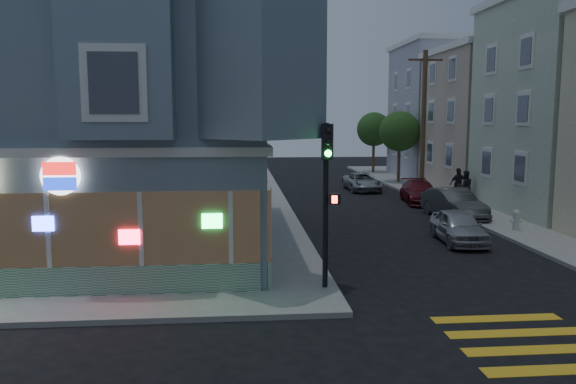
{
  "coord_description": "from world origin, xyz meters",
  "views": [
    {
      "loc": [
        0.24,
        -11.12,
        4.88
      ],
      "look_at": [
        1.78,
        6.5,
        2.57
      ],
      "focal_mm": 35.0,
      "sensor_mm": 36.0,
      "label": 1
    }
  ],
  "objects": [
    {
      "name": "row_house_c",
      "position": [
        19.5,
        25.0,
        4.65
      ],
      "size": [
        12.0,
        8.6,
        9.0
      ],
      "primitive_type": "cube",
      "color": "tan",
      "rests_on": "sidewalk_ne"
    },
    {
      "name": "ground",
      "position": [
        0.0,
        0.0,
        0.0
      ],
      "size": [
        120.0,
        120.0,
        0.0
      ],
      "primitive_type": "plane",
      "color": "black",
      "rests_on": "ground"
    },
    {
      "name": "street_tree_far",
      "position": [
        12.2,
        38.0,
        3.94
      ],
      "size": [
        3.0,
        3.0,
        5.3
      ],
      "color": "#4C3826",
      "rests_on": "sidewalk_ne"
    },
    {
      "name": "parked_car_a",
      "position": [
        8.85,
        9.99,
        0.65
      ],
      "size": [
        1.82,
        3.93,
        1.3
      ],
      "primitive_type": "imported",
      "rotation": [
        0.0,
        0.0,
        -0.07
      ],
      "color": "#A7A9AF",
      "rests_on": "ground"
    },
    {
      "name": "row_house_d",
      "position": [
        19.5,
        34.0,
        5.4
      ],
      "size": [
        12.0,
        8.6,
        10.5
      ],
      "primitive_type": "cube",
      "color": "#9995A4",
      "rests_on": "sidewalk_ne"
    },
    {
      "name": "traffic_signal",
      "position": [
        2.65,
        4.03,
        3.27
      ],
      "size": [
        0.58,
        0.52,
        4.62
      ],
      "rotation": [
        0.0,
        0.0,
        -0.29
      ],
      "color": "black",
      "rests_on": "sidewalk_nw"
    },
    {
      "name": "parked_car_d",
      "position": [
        8.6,
        26.27,
        0.6
      ],
      "size": [
        2.13,
        4.4,
        1.21
      ],
      "primitive_type": "imported",
      "rotation": [
        0.0,
        0.0,
        0.03
      ],
      "color": "#999FA3",
      "rests_on": "ground"
    },
    {
      "name": "parked_car_c",
      "position": [
        10.7,
        20.39,
        0.64
      ],
      "size": [
        2.31,
        4.62,
        1.29
      ],
      "primitive_type": "imported",
      "rotation": [
        0.0,
        0.0,
        -0.12
      ],
      "color": "maroon",
      "rests_on": "ground"
    },
    {
      "name": "sidewalk_nw",
      "position": [
        -13.5,
        23.0,
        0.07
      ],
      "size": [
        33.0,
        42.0,
        0.15
      ],
      "primitive_type": "cube",
      "color": "gray",
      "rests_on": "ground"
    },
    {
      "name": "utility_pole",
      "position": [
        12.0,
        24.0,
        4.8
      ],
      "size": [
        2.2,
        0.3,
        9.0
      ],
      "color": "#4C3826",
      "rests_on": "sidewalk_ne"
    },
    {
      "name": "pedestrian_b",
      "position": [
        13.0,
        20.38,
        1.09
      ],
      "size": [
        1.15,
        0.59,
        1.88
      ],
      "primitive_type": "imported",
      "rotation": [
        0.0,
        0.0,
        3.26
      ],
      "color": "#23222A",
      "rests_on": "sidewalk_ne"
    },
    {
      "name": "parked_car_b",
      "position": [
        10.7,
        15.19,
        0.74
      ],
      "size": [
        1.97,
        4.61,
        1.48
      ],
      "primitive_type": "imported",
      "rotation": [
        0.0,
        0.0,
        0.09
      ],
      "color": "#3B3F41",
      "rests_on": "ground"
    },
    {
      "name": "corner_building",
      "position": [
        -6.0,
        10.98,
        5.82
      ],
      "size": [
        14.6,
        14.6,
        11.4
      ],
      "color": "slate",
      "rests_on": "sidewalk_nw"
    },
    {
      "name": "pedestrian_a",
      "position": [
        13.0,
        19.41,
        1.06
      ],
      "size": [
        0.95,
        0.78,
        1.82
      ],
      "primitive_type": "imported",
      "rotation": [
        0.0,
        0.0,
        3.03
      ],
      "color": "black",
      "rests_on": "sidewalk_ne"
    },
    {
      "name": "street_tree_near",
      "position": [
        12.2,
        30.0,
        3.94
      ],
      "size": [
        3.0,
        3.0,
        5.3
      ],
      "color": "#4C3826",
      "rests_on": "sidewalk_ne"
    },
    {
      "name": "fire_hydrant",
      "position": [
        12.0,
        11.5,
        0.62
      ],
      "size": [
        0.51,
        0.3,
        0.89
      ],
      "color": "silver",
      "rests_on": "sidewalk_ne"
    }
  ]
}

